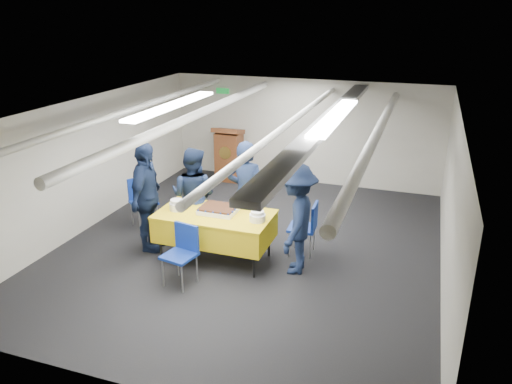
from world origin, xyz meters
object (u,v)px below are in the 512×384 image
Objects in this scene: chair_near at (183,248)px; chair_left at (141,197)px; sailor_b at (193,196)px; chair_right at (308,224)px; sailor_d at (296,219)px; sailor_a at (246,194)px; sailor_c at (147,198)px; serving_table at (215,226)px; podium at (229,154)px; sheet_cake at (219,209)px.

chair_left is (-1.63, 1.59, 0.00)m from chair_near.
chair_right is at bearing -174.18° from sailor_b.
sailor_a is at bearing -125.78° from sailor_d.
chair_right is 0.49× the size of sailor_a.
chair_right is 1.10m from sailor_a.
chair_left is at bearing 26.58° from sailor_c.
chair_near is (-0.15, -0.79, -0.03)m from serving_table.
chair_left is at bearing -100.98° from podium.
podium is 4.56m from chair_near.
serving_table is 0.27m from sheet_cake.
sheet_cake is 0.63m from sailor_a.
podium reaches higher than sheet_cake.
chair_left reaches higher than sheet_cake.
sailor_a is 0.99× the size of sailor_c.
sailor_d is at bearing -13.70° from chair_left.
chair_right is at bearing -86.25° from sailor_c.
sailor_c is (0.63, -0.82, 0.36)m from chair_left.
serving_table is 2.03× the size of chair_left.
chair_near is (1.08, -4.43, -0.08)m from podium.
chair_near reaches higher than sheet_cake.
sailor_b is 0.91× the size of sailor_c.
sheet_cake is at bearing -95.47° from sailor_d.
podium is 0.75× the size of sailor_d.
sailor_b is (0.65, -3.15, 0.20)m from podium.
sailor_c is at bearing 43.26° from sailor_b.
chair_left is 0.52× the size of sailor_d.
podium is 3.67m from sailor_c.
sheet_cake is 1.99m from chair_left.
sailor_d is at bearing -0.72° from sheet_cake.
sheet_cake is 0.66× the size of chair_right.
sailor_c is (-1.20, -0.09, 0.08)m from sheet_cake.
podium is 0.70× the size of sailor_a.
serving_table is at bearing 66.45° from sailor_a.
chair_right is 3.11m from chair_left.
sailor_a reaches higher than sailor_b.
sheet_cake is 0.66× the size of chair_near.
serving_table is at bearing 142.49° from sailor_b.
chair_near is 0.52× the size of sailor_d.
chair_near is 0.49× the size of sailor_a.
chair_right is 1.00× the size of chair_left.
podium reaches higher than serving_table.
sheet_cake is 0.32× the size of sailor_a.
chair_near reaches higher than serving_table.
sailor_b is at bearing 108.85° from chair_near.
serving_table is 1.06× the size of sailor_d.
podium is at bearing 103.74° from chair_near.
sailor_d reaches higher than podium.
sheet_cake is 0.93m from chair_near.
sheet_cake is 1.20m from sailor_c.
sailor_b is at bearing -175.87° from chair_right.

